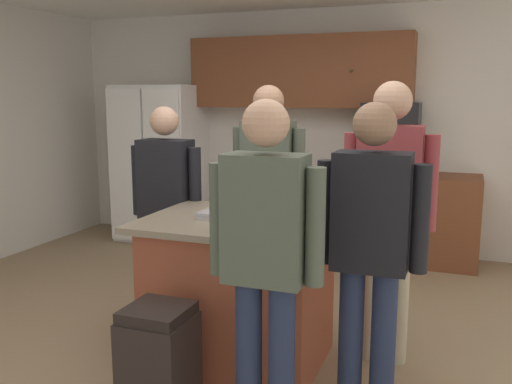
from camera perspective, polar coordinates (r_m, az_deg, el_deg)
The scene contains 17 objects.
floor at distance 3.88m, azimuth -1.23°, elevation -15.83°, with size 7.04×7.04×0.00m, color #937A5B.
back_wall at distance 6.19m, azimuth 8.44°, elevation 6.28°, with size 6.40×0.10×2.60m, color silver.
cabinet_run_upper at distance 6.09m, azimuth 4.42°, elevation 12.18°, with size 2.40×0.38×0.75m.
cabinet_run_lower at distance 5.90m, azimuth 13.27°, elevation -2.41°, with size 1.80×0.63×0.90m.
refrigerator at distance 6.57m, azimuth -9.79°, elevation 2.91°, with size 0.93×0.76×1.79m.
microwave_over_range at distance 5.79m, azimuth 13.70°, elevation 7.34°, with size 0.56×0.40×0.32m, color black.
kitchen_island at distance 3.57m, azimuth -1.72°, elevation -9.98°, with size 1.18×0.92×0.93m.
person_guest_right at distance 4.20m, azimuth 1.25°, elevation 0.85°, with size 0.57×0.23×1.76m.
person_elder_center at distance 4.19m, azimuth -9.17°, elevation -0.73°, with size 0.57×0.22×1.61m.
person_guest_left at distance 2.63m, azimuth 0.97°, elevation -6.03°, with size 0.57×0.22×1.67m.
person_host_foreground at distance 2.90m, azimuth 11.66°, elevation -4.93°, with size 0.57×0.22×1.66m.
person_guest_by_door at distance 3.52m, azimuth 13.45°, elevation -1.11°, with size 0.57×0.23×1.77m.
glass_stout_tall at distance 3.51m, azimuth 3.21°, elevation -1.29°, with size 0.07×0.07×0.15m.
mug_ceramic_white at distance 3.17m, azimuth -3.54°, elevation -3.04°, with size 0.13×0.09×0.10m.
mug_blue_stoneware at distance 3.20m, azimuth 1.72°, elevation -2.85°, with size 0.12×0.08×0.10m.
serving_tray at distance 3.48m, azimuth -1.84°, elevation -2.32°, with size 0.44×0.30×0.04m.
trash_bin at distance 3.10m, azimuth -9.93°, elevation -16.84°, with size 0.34×0.34×0.61m.
Camera 1 is at (1.30, -3.24, 1.69)m, focal length 38.97 mm.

